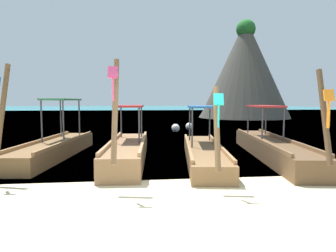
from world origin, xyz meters
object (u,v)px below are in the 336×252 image
at_px(longtail_boat_turquoise_ribbon, 203,152).
at_px(mooring_buoy_near, 176,128).
at_px(mooring_buoy_far, 189,126).
at_px(longtail_boat_pink_ribbon, 128,150).
at_px(longtail_boat_blue_ribbon, 55,147).
at_px(karst_rock, 244,70).
at_px(longtail_boat_orange_ribbon, 271,147).

height_order(longtail_boat_turquoise_ribbon, mooring_buoy_near, longtail_boat_turquoise_ribbon).
bearing_deg(mooring_buoy_far, longtail_boat_pink_ribbon, -110.82).
bearing_deg(longtail_boat_turquoise_ribbon, longtail_boat_blue_ribbon, 165.73).
height_order(longtail_boat_blue_ribbon, karst_rock, karst_rock).
xyz_separation_m(longtail_boat_pink_ribbon, longtail_boat_orange_ribbon, (4.82, 0.22, -0.02)).
height_order(karst_rock, mooring_buoy_near, karst_rock).
xyz_separation_m(mooring_buoy_near, mooring_buoy_far, (1.09, 1.22, -0.01)).
bearing_deg(longtail_boat_turquoise_ribbon, mooring_buoy_far, 82.01).
xyz_separation_m(longtail_boat_orange_ribbon, karst_rock, (8.00, 24.13, 5.16)).
bearing_deg(karst_rock, longtail_boat_orange_ribbon, -108.33).
bearing_deg(mooring_buoy_near, longtail_boat_blue_ribbon, -124.17).
distance_m(longtail_boat_pink_ribbon, mooring_buoy_near, 9.27).
bearing_deg(mooring_buoy_far, karst_rock, 57.80).
xyz_separation_m(longtail_boat_blue_ribbon, mooring_buoy_far, (6.34, 8.96, -0.09)).
relative_size(longtail_boat_turquoise_ribbon, karst_rock, 0.57).
xyz_separation_m(longtail_boat_turquoise_ribbon, mooring_buoy_far, (1.43, 10.21, -0.05)).
relative_size(longtail_boat_turquoise_ribbon, mooring_buoy_near, 12.63).
distance_m(longtail_boat_turquoise_ribbon, mooring_buoy_near, 8.99).
bearing_deg(mooring_buoy_far, mooring_buoy_near, -131.62).
distance_m(longtail_boat_orange_ribbon, mooring_buoy_far, 9.91).
xyz_separation_m(longtail_boat_pink_ribbon, mooring_buoy_near, (2.74, 8.85, -0.11)).
bearing_deg(karst_rock, longtail_boat_pink_ribbon, -117.77).
bearing_deg(longtail_boat_blue_ribbon, longtail_boat_turquoise_ribbon, -14.27).
bearing_deg(longtail_boat_orange_ribbon, longtail_boat_pink_ribbon, -177.42).
height_order(longtail_boat_orange_ribbon, mooring_buoy_far, longtail_boat_orange_ribbon).
xyz_separation_m(longtail_boat_blue_ribbon, longtail_boat_pink_ribbon, (2.51, -1.12, 0.03)).
distance_m(longtail_boat_pink_ribbon, mooring_buoy_far, 10.78).
bearing_deg(longtail_boat_blue_ribbon, mooring_buoy_far, 54.72).
relative_size(karst_rock, mooring_buoy_far, 23.07).
distance_m(longtail_boat_turquoise_ribbon, karst_rock, 27.11).
bearing_deg(mooring_buoy_near, longtail_boat_orange_ribbon, -76.46).
xyz_separation_m(longtail_boat_orange_ribbon, mooring_buoy_near, (-2.08, 8.63, -0.09)).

